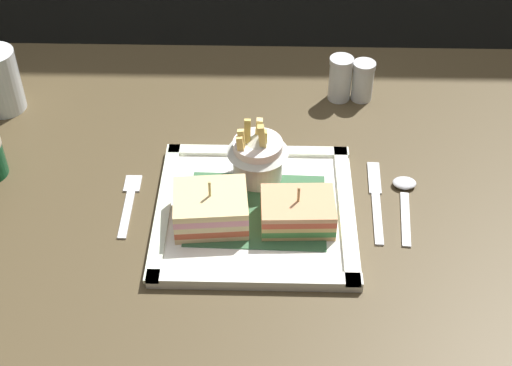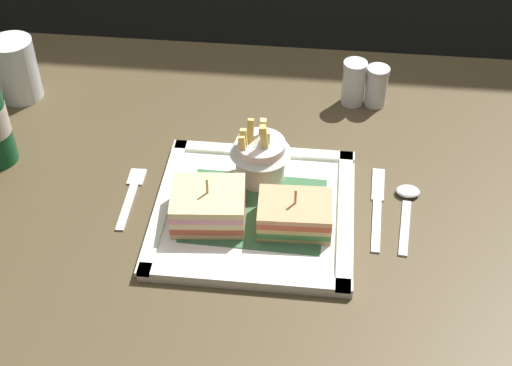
% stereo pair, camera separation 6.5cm
% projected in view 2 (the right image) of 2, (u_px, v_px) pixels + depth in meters
% --- Properties ---
extents(dining_table, '(1.14, 0.82, 0.72)m').
position_uv_depth(dining_table, '(258.00, 240.00, 1.15)').
color(dining_table, '#4A3D26').
rests_on(dining_table, ground_plane).
extents(square_plate, '(0.28, 0.28, 0.02)m').
position_uv_depth(square_plate, '(253.00, 212.00, 1.05)').
color(square_plate, white).
rests_on(square_plate, dining_table).
extents(sandwich_half_left, '(0.11, 0.09, 0.07)m').
position_uv_depth(sandwich_half_left, '(208.00, 206.00, 1.01)').
color(sandwich_half_left, '#DDB17C').
rests_on(sandwich_half_left, square_plate).
extents(sandwich_half_right, '(0.10, 0.08, 0.07)m').
position_uv_depth(sandwich_half_right, '(295.00, 214.00, 1.01)').
color(sandwich_half_right, tan).
rests_on(sandwich_half_right, square_plate).
extents(fries_cup, '(0.09, 0.09, 0.11)m').
position_uv_depth(fries_cup, '(258.00, 153.00, 1.07)').
color(fries_cup, silver).
rests_on(fries_cup, square_plate).
extents(water_glass, '(0.07, 0.07, 0.11)m').
position_uv_depth(water_glass, '(18.00, 73.00, 1.24)').
color(water_glass, silver).
rests_on(water_glass, dining_table).
extents(fork, '(0.02, 0.13, 0.00)m').
position_uv_depth(fork, '(131.00, 194.00, 1.08)').
color(fork, silver).
rests_on(fork, dining_table).
extents(knife, '(0.02, 0.17, 0.00)m').
position_uv_depth(knife, '(377.00, 204.00, 1.06)').
color(knife, silver).
rests_on(knife, dining_table).
extents(spoon, '(0.04, 0.14, 0.01)m').
position_uv_depth(spoon, '(407.00, 201.00, 1.06)').
color(spoon, silver).
rests_on(spoon, dining_table).
extents(salt_shaker, '(0.04, 0.04, 0.08)m').
position_uv_depth(salt_shaker, '(353.00, 85.00, 1.23)').
color(salt_shaker, silver).
rests_on(salt_shaker, dining_table).
extents(pepper_shaker, '(0.04, 0.04, 0.07)m').
position_uv_depth(pepper_shaker, '(376.00, 88.00, 1.23)').
color(pepper_shaker, silver).
rests_on(pepper_shaker, dining_table).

